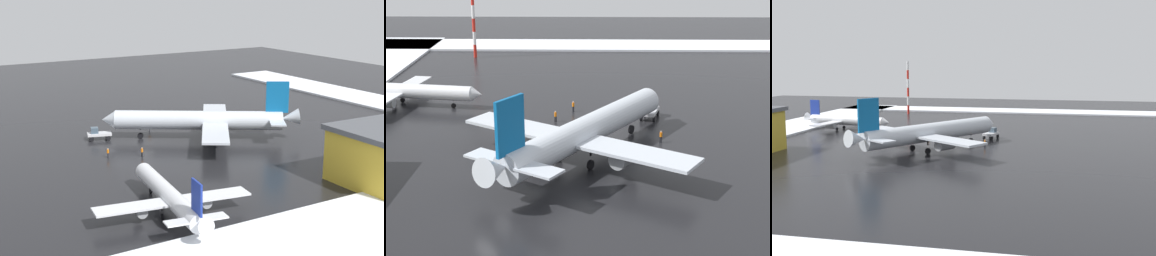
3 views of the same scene
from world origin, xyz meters
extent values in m
plane|color=black|center=(0.00, 0.00, 0.00)|extent=(240.00, 240.00, 0.00)
cube|color=white|center=(0.00, -50.00, 0.24)|extent=(152.00, 16.00, 0.48)
cylinder|color=silver|center=(9.52, -3.54, 3.78)|extent=(29.29, 20.58, 3.67)
cone|color=silver|center=(-5.23, 5.90, 3.78)|extent=(4.07, 4.34, 3.49)
cone|color=silver|center=(24.44, -13.10, 4.43)|extent=(4.93, 4.71, 3.57)
cube|color=silver|center=(7.47, -12.75, 3.46)|extent=(11.58, 14.40, 0.39)
cylinder|color=gray|center=(8.18, -10.64, 2.38)|extent=(4.26, 3.80, 2.16)
cube|color=silver|center=(17.03, 2.18, 3.46)|extent=(11.58, 14.40, 0.39)
cylinder|color=gray|center=(15.41, 0.65, 2.38)|extent=(4.26, 3.80, 2.16)
cube|color=#0C5999|center=(22.26, -11.70, 8.43)|extent=(3.85, 2.66, 6.05)
cube|color=silver|center=(20.33, -14.31, 4.21)|extent=(5.16, 5.88, 0.26)
cube|color=silver|center=(23.83, -8.85, 4.21)|extent=(5.16, 5.88, 0.26)
cylinder|color=black|center=(-0.04, 2.58, 2.16)|extent=(0.26, 0.26, 0.76)
cylinder|color=black|center=(-0.04, 2.58, 0.59)|extent=(1.21, 0.96, 1.19)
cylinder|color=black|center=(10.97, -7.29, 2.16)|extent=(0.26, 0.26, 0.76)
cylinder|color=black|center=(10.97, -7.29, 0.59)|extent=(1.21, 0.96, 1.19)
cylinder|color=black|center=(13.53, -3.28, 2.16)|extent=(0.26, 0.26, 0.76)
cylinder|color=black|center=(13.53, -3.28, 0.59)|extent=(1.21, 0.96, 1.19)
cylinder|color=silver|center=(-13.42, -33.13, 2.51)|extent=(5.74, 21.65, 2.44)
cone|color=silver|center=(-11.62, -21.64, 2.51)|extent=(2.56, 2.06, 2.32)
cone|color=silver|center=(-15.24, -44.76, 2.94)|extent=(2.45, 2.85, 2.37)
cube|color=silver|center=(-19.57, -34.34, 2.30)|extent=(9.71, 4.56, 0.26)
cylinder|color=gray|center=(-18.09, -34.21, 1.58)|extent=(1.80, 2.63, 1.44)
cube|color=silver|center=(-7.94, -36.16, 2.30)|extent=(9.71, 4.56, 0.26)
cylinder|color=gray|center=(-9.30, -35.59, 1.58)|extent=(1.80, 2.63, 1.44)
cube|color=navy|center=(-14.97, -43.05, 5.60)|extent=(0.70, 2.88, 4.02)
cube|color=silver|center=(-17.08, -42.58, 2.80)|extent=(3.69, 2.38, 0.17)
cube|color=silver|center=(-12.82, -43.24, 2.80)|extent=(3.69, 2.38, 0.17)
cylinder|color=black|center=(-12.25, -25.68, 1.44)|extent=(0.17, 0.17, 0.50)
cylinder|color=black|center=(-12.25, -25.68, 0.39)|extent=(0.37, 0.82, 0.79)
cylinder|color=black|center=(-15.31, -35.01, 1.44)|extent=(0.17, 0.17, 0.50)
cylinder|color=black|center=(-15.31, -35.01, 0.39)|extent=(0.37, 0.82, 0.79)
cylinder|color=black|center=(-12.19, -35.50, 1.44)|extent=(0.17, 0.17, 0.50)
cylinder|color=black|center=(-12.19, -35.50, 0.39)|extent=(0.37, 0.82, 0.79)
cube|color=silver|center=(-7.25, 5.92, 1.15)|extent=(5.04, 3.43, 0.50)
cube|color=#3F5160|center=(-8.13, 6.18, 1.95)|extent=(1.77, 1.84, 1.10)
cylinder|color=black|center=(-9.07, 5.43, 0.45)|extent=(0.95, 0.57, 0.90)
cylinder|color=black|center=(-8.51, 7.33, 0.45)|extent=(0.95, 0.57, 0.90)
cylinder|color=black|center=(-5.99, 4.51, 0.45)|extent=(0.95, 0.57, 0.90)
cylinder|color=black|center=(-5.42, 6.41, 0.45)|extent=(0.95, 0.57, 0.90)
cylinder|color=black|center=(3.92, 6.45, 0.42)|extent=(0.16, 0.16, 0.85)
cylinder|color=black|center=(3.83, 6.27, 0.42)|extent=(0.16, 0.16, 0.85)
cylinder|color=orange|center=(3.87, 6.36, 1.16)|extent=(0.36, 0.36, 0.62)
sphere|color=tan|center=(3.87, 6.36, 1.59)|extent=(0.24, 0.24, 0.24)
cylinder|color=black|center=(-5.20, -8.46, 0.42)|extent=(0.16, 0.16, 0.85)
cylinder|color=black|center=(-5.14, -8.66, 0.42)|extent=(0.16, 0.16, 0.85)
cylinder|color=orange|center=(-5.17, -8.56, 1.16)|extent=(0.36, 0.36, 0.62)
sphere|color=tan|center=(-5.17, -8.56, 1.59)|extent=(0.24, 0.24, 0.24)
cylinder|color=black|center=(-10.61, -6.07, 0.42)|extent=(0.16, 0.16, 0.85)
cylinder|color=black|center=(-10.47, -5.93, 0.42)|extent=(0.16, 0.16, 0.85)
cylinder|color=orange|center=(-10.54, -6.00, 1.16)|extent=(0.36, 0.36, 0.62)
sphere|color=tan|center=(-10.54, -6.00, 1.59)|extent=(0.24, 0.24, 0.24)
camera|label=1|loc=(-48.55, -97.93, 30.23)|focal=55.00mm
camera|label=2|loc=(79.76, -3.61, 27.57)|focal=55.00mm
camera|label=3|loc=(102.20, 22.84, 18.32)|focal=45.00mm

